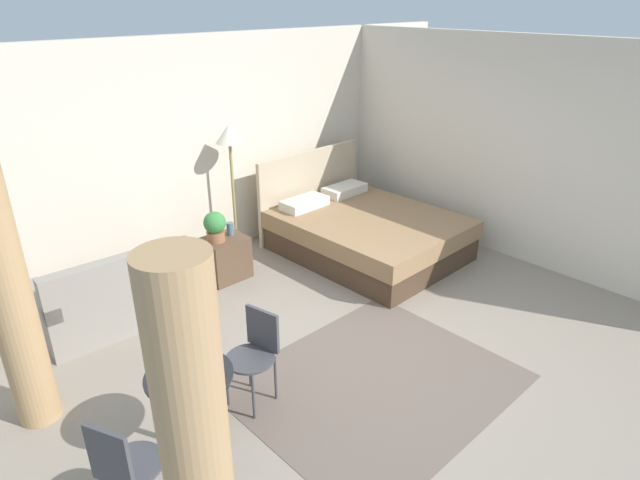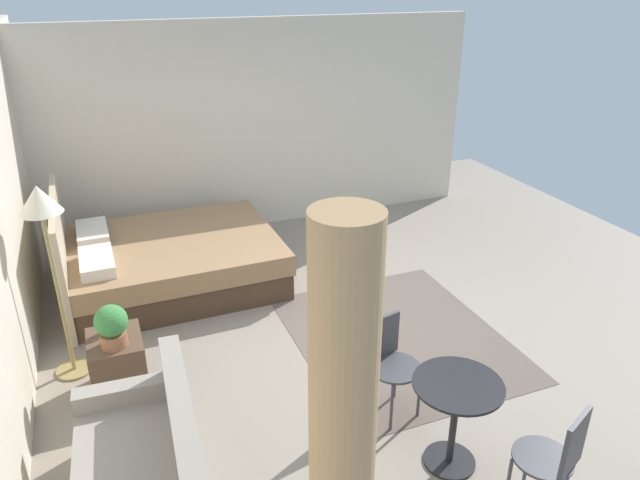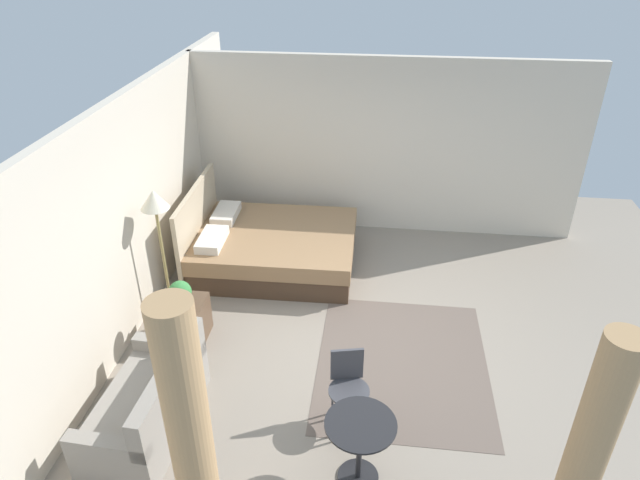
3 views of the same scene
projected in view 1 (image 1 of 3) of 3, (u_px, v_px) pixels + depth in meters
The scene contains 14 objects.
ground_plane at pixel (375, 351), 5.14m from camera, with size 8.73×8.85×0.02m, color gray.
wall_back at pixel (197, 152), 6.51m from camera, with size 8.73×0.12×2.69m, color beige.
wall_right at pixel (541, 156), 6.36m from camera, with size 0.12×5.85×2.69m, color beige.
area_rug at pixel (376, 383), 4.69m from camera, with size 2.27×1.89×0.01m, color #66564C.
bed at pixel (364, 231), 6.97m from camera, with size 1.82×2.27×1.16m.
couch at pixel (116, 298), 5.45m from camera, with size 1.49×0.83×0.85m.
nightstand at pixel (225, 258), 6.36m from camera, with size 0.50×0.43×0.51m.
potted_plant at pixel (215, 226), 6.11m from camera, with size 0.26×0.26×0.36m.
vase at pixel (230, 229), 6.31m from camera, with size 0.09×0.09×0.15m.
floor_lamp at pixel (230, 148), 6.38m from camera, with size 0.33×0.33×1.71m.
balcony_table at pixel (192, 398), 3.81m from camera, with size 0.62×0.62×0.69m.
cafe_chair_near_window at pixel (256, 348), 4.33m from camera, with size 0.48×0.48×0.80m.
cafe_chair_near_couch at pixel (123, 466), 3.20m from camera, with size 0.49×0.49×0.88m.
curtain_right at pixel (6, 286), 3.84m from camera, with size 0.31×0.31×2.37m.
Camera 1 is at (-3.28, -2.73, 3.08)m, focal length 30.26 mm.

